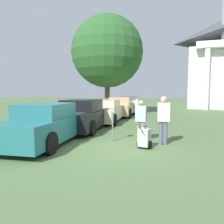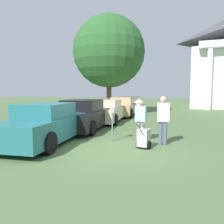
% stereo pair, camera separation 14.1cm
% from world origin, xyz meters
% --- Properties ---
extents(ground_plane, '(120.00, 120.00, 0.00)m').
position_xyz_m(ground_plane, '(0.00, 0.00, 0.00)').
color(ground_plane, '#4C663D').
extents(parked_car_teal, '(2.42, 5.20, 1.53)m').
position_xyz_m(parked_car_teal, '(-2.64, 0.05, 0.71)').
color(parked_car_teal, '#23666B').
rests_on(parked_car_teal, ground_plane).
extents(parked_car_black, '(2.48, 4.96, 1.56)m').
position_xyz_m(parked_car_black, '(-2.64, 3.09, 0.72)').
color(parked_car_black, black).
rests_on(parked_car_black, ground_plane).
extents(parked_car_cream, '(2.50, 5.28, 1.43)m').
position_xyz_m(parked_car_cream, '(-2.64, 6.36, 0.67)').
color(parked_car_cream, beige).
rests_on(parked_car_cream, ground_plane).
extents(parked_car_tan, '(2.41, 5.21, 1.52)m').
position_xyz_m(parked_car_tan, '(-2.64, 10.10, 0.71)').
color(parked_car_tan, tan).
rests_on(parked_car_tan, ground_plane).
extents(parked_car_white, '(2.48, 5.34, 1.53)m').
position_xyz_m(parked_car_white, '(-2.64, 13.20, 0.71)').
color(parked_car_white, silver).
rests_on(parked_car_white, ground_plane).
extents(parking_meter, '(0.18, 0.09, 1.36)m').
position_xyz_m(parking_meter, '(-0.33, 1.03, 0.95)').
color(parking_meter, slate).
rests_on(parking_meter, ground_plane).
extents(person_worker, '(0.43, 0.25, 1.64)m').
position_xyz_m(person_worker, '(0.73, 1.41, 0.93)').
color(person_worker, gray).
rests_on(person_worker, ground_plane).
extents(person_supervisor, '(0.46, 0.32, 1.80)m').
position_xyz_m(person_supervisor, '(1.63, 1.11, 1.03)').
color(person_supervisor, '#515670').
rests_on(person_supervisor, ground_plane).
extents(equipment_cart, '(0.50, 1.00, 1.00)m').
position_xyz_m(equipment_cart, '(1.07, 0.36, 0.39)').
color(equipment_cart, '#B2B2AD').
rests_on(equipment_cart, ground_plane).
extents(shade_tree, '(6.31, 6.31, 8.64)m').
position_xyz_m(shade_tree, '(-4.32, 11.37, 5.48)').
color(shade_tree, brown).
rests_on(shade_tree, ground_plane).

